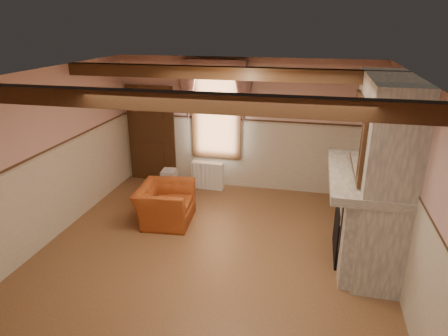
% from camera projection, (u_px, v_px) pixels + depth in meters
% --- Properties ---
extents(floor, '(5.50, 6.00, 0.01)m').
position_uv_depth(floor, '(208.00, 259.00, 6.22)').
color(floor, brown).
rests_on(floor, ground).
extents(ceiling, '(5.50, 6.00, 0.01)m').
position_uv_depth(ceiling, '(205.00, 77.00, 5.24)').
color(ceiling, silver).
rests_on(ceiling, wall_back).
extents(wall_back, '(5.50, 0.02, 2.80)m').
position_uv_depth(wall_back, '(244.00, 125.00, 8.47)').
color(wall_back, tan).
rests_on(wall_back, floor).
extents(wall_front, '(5.50, 0.02, 2.80)m').
position_uv_depth(wall_front, '(102.00, 319.00, 2.99)').
color(wall_front, tan).
rests_on(wall_front, floor).
extents(wall_left, '(0.02, 6.00, 2.80)m').
position_uv_depth(wall_left, '(39.00, 161.00, 6.31)').
color(wall_left, tan).
rests_on(wall_left, floor).
extents(wall_right, '(0.02, 6.00, 2.80)m').
position_uv_depth(wall_right, '(412.00, 193.00, 5.15)').
color(wall_right, tan).
rests_on(wall_right, floor).
extents(wainscot, '(5.50, 6.00, 1.50)m').
position_uv_depth(wainscot, '(208.00, 216.00, 5.96)').
color(wainscot, beige).
rests_on(wainscot, floor).
extents(chair_rail, '(5.50, 6.00, 0.08)m').
position_uv_depth(chair_rail, '(207.00, 169.00, 5.69)').
color(chair_rail, black).
rests_on(chair_rail, wainscot).
extents(firebox, '(0.20, 0.95, 0.90)m').
position_uv_depth(firebox, '(342.00, 229.00, 6.19)').
color(firebox, black).
rests_on(firebox, floor).
extents(armchair, '(1.02, 1.14, 0.69)m').
position_uv_depth(armchair, '(165.00, 204.00, 7.28)').
color(armchair, '#994219').
rests_on(armchair, floor).
extents(side_table, '(0.63, 0.63, 0.55)m').
position_uv_depth(side_table, '(171.00, 193.00, 7.91)').
color(side_table, brown).
rests_on(side_table, floor).
extents(book_stack, '(0.29, 0.34, 0.20)m').
position_uv_depth(book_stack, '(169.00, 175.00, 7.80)').
color(book_stack, '#B7AD8C').
rests_on(book_stack, side_table).
extents(radiator, '(0.71, 0.21, 0.60)m').
position_uv_depth(radiator, '(208.00, 175.00, 8.73)').
color(radiator, silver).
rests_on(radiator, floor).
extents(bowl, '(0.34, 0.34, 0.08)m').
position_uv_depth(bowl, '(366.00, 165.00, 5.96)').
color(bowl, brown).
rests_on(bowl, mantel).
extents(mantel_clock, '(0.14, 0.24, 0.20)m').
position_uv_depth(mantel_clock, '(363.00, 152.00, 6.37)').
color(mantel_clock, black).
rests_on(mantel_clock, mantel).
extents(oil_lamp, '(0.11, 0.11, 0.28)m').
position_uv_depth(oil_lamp, '(366.00, 159.00, 5.94)').
color(oil_lamp, '#BD7935').
rests_on(oil_lamp, mantel).
extents(candle_red, '(0.06, 0.06, 0.16)m').
position_uv_depth(candle_red, '(372.00, 184.00, 5.19)').
color(candle_red, '#A61427').
rests_on(candle_red, mantel).
extents(jar_yellow, '(0.06, 0.06, 0.12)m').
position_uv_depth(jar_yellow, '(369.00, 174.00, 5.57)').
color(jar_yellow, gold).
rests_on(jar_yellow, mantel).
extents(fireplace, '(0.85, 2.00, 2.80)m').
position_uv_depth(fireplace, '(380.00, 175.00, 5.77)').
color(fireplace, gray).
rests_on(fireplace, floor).
extents(mantel, '(1.05, 2.05, 0.12)m').
position_uv_depth(mantel, '(366.00, 176.00, 5.82)').
color(mantel, gray).
rests_on(mantel, fireplace).
extents(overmantel_mirror, '(0.06, 1.44, 1.04)m').
position_uv_depth(overmantel_mirror, '(358.00, 135.00, 5.64)').
color(overmantel_mirror, silver).
rests_on(overmantel_mirror, fireplace).
extents(door, '(1.10, 0.10, 2.10)m').
position_uv_depth(door, '(152.00, 136.00, 8.98)').
color(door, black).
rests_on(door, floor).
extents(window, '(1.06, 0.08, 2.02)m').
position_uv_depth(window, '(216.00, 112.00, 8.48)').
color(window, white).
rests_on(window, wall_back).
extents(window_drapes, '(1.30, 0.14, 1.40)m').
position_uv_depth(window_drapes, '(215.00, 85.00, 8.19)').
color(window_drapes, gray).
rests_on(window_drapes, wall_back).
extents(ceiling_beam_front, '(5.50, 0.18, 0.20)m').
position_uv_depth(ceiling_beam_front, '(175.00, 101.00, 4.18)').
color(ceiling_beam_front, black).
rests_on(ceiling_beam_front, ceiling).
extents(ceiling_beam_back, '(5.50, 0.18, 0.20)m').
position_uv_depth(ceiling_beam_back, '(225.00, 73.00, 6.37)').
color(ceiling_beam_back, black).
rests_on(ceiling_beam_back, ceiling).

